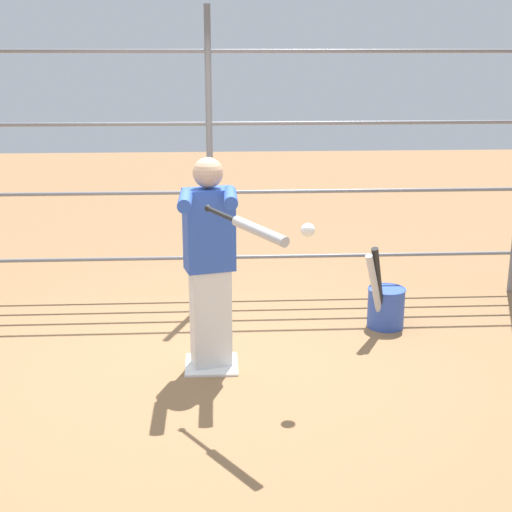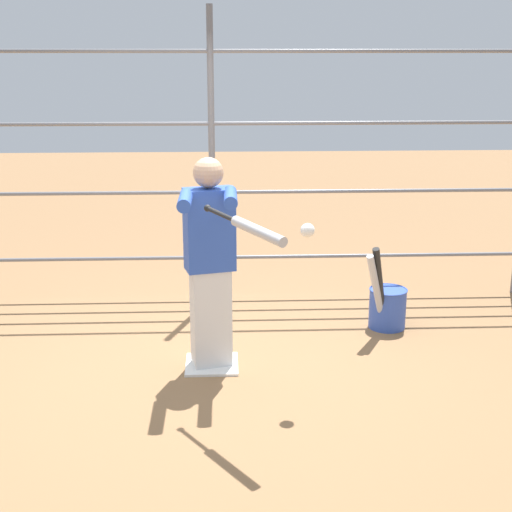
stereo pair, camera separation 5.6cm
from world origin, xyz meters
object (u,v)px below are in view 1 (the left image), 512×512
(batter, at_px, (210,258))
(softball_in_flight, at_px, (308,230))
(bat_bucket, at_px, (385,305))
(baseball_bat_swinging, at_px, (253,228))

(batter, bearing_deg, softball_in_flight, 146.53)
(softball_in_flight, height_order, bat_bucket, softball_in_flight)
(batter, relative_size, baseball_bat_swinging, 2.21)
(batter, height_order, baseball_bat_swinging, batter)
(batter, distance_m, baseball_bat_swinging, 0.97)
(baseball_bat_swinging, relative_size, bat_bucket, 0.92)
(baseball_bat_swinging, height_order, bat_bucket, baseball_bat_swinging)
(batter, xyz_separation_m, baseball_bat_swinging, (-0.27, 0.83, 0.43))
(softball_in_flight, distance_m, bat_bucket, 1.73)
(softball_in_flight, relative_size, bat_bucket, 0.12)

